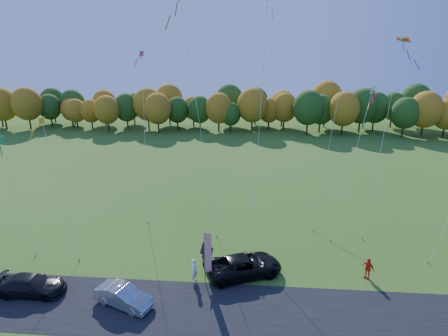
# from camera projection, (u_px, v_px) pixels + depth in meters

# --- Properties ---
(ground) EXTENTS (160.00, 160.00, 0.00)m
(ground) POSITION_uv_depth(u_px,v_px,m) (218.00, 275.00, 27.58)
(ground) COLOR #345E19
(asphalt_strip) EXTENTS (90.00, 6.00, 0.01)m
(asphalt_strip) POSITION_uv_depth(u_px,v_px,m) (212.00, 311.00, 23.78)
(asphalt_strip) COLOR black
(asphalt_strip) RESTS_ON ground
(tree_line) EXTENTS (116.00, 12.00, 10.00)m
(tree_line) POSITION_uv_depth(u_px,v_px,m) (241.00, 131.00, 79.73)
(tree_line) COLOR #1E4711
(tree_line) RESTS_ON ground
(black_suv) EXTENTS (6.50, 4.66, 1.64)m
(black_suv) POSITION_uv_depth(u_px,v_px,m) (244.00, 266.00, 27.45)
(black_suv) COLOR black
(black_suv) RESTS_ON ground
(silver_sedan) EXTENTS (4.50, 2.92, 1.40)m
(silver_sedan) POSITION_uv_depth(u_px,v_px,m) (124.00, 296.00, 24.15)
(silver_sedan) COLOR #B4B5B9
(silver_sedan) RESTS_ON ground
(dark_truck_a) EXTENTS (4.90, 2.08, 1.41)m
(dark_truck_a) POSITION_uv_depth(u_px,v_px,m) (31.00, 285.00, 25.32)
(dark_truck_a) COLOR black
(dark_truck_a) RESTS_ON ground
(person_tailgate_a) EXTENTS (0.58, 0.77, 1.92)m
(person_tailgate_a) POSITION_uv_depth(u_px,v_px,m) (195.00, 270.00, 26.58)
(person_tailgate_a) COLOR white
(person_tailgate_a) RESTS_ON ground
(person_tailgate_b) EXTENTS (0.66, 0.84, 1.72)m
(person_tailgate_b) POSITION_uv_depth(u_px,v_px,m) (206.00, 255.00, 28.79)
(person_tailgate_b) COLOR gray
(person_tailgate_b) RESTS_ON ground
(person_east) EXTENTS (0.99, 1.02, 1.72)m
(person_east) POSITION_uv_depth(u_px,v_px,m) (368.00, 268.00, 27.04)
(person_east) COLOR red
(person_east) RESTS_ON ground
(feather_flag) EXTENTS (0.56, 0.20, 4.40)m
(feather_flag) POSITION_uv_depth(u_px,v_px,m) (207.00, 252.00, 25.86)
(feather_flag) COLOR #999999
(feather_flag) RESTS_ON ground
(kite_delta_blue) EXTENTS (6.58, 11.18, 25.01)m
(kite_delta_blue) POSITION_uv_depth(u_px,v_px,m) (196.00, 104.00, 34.56)
(kite_delta_blue) COLOR #4C3F33
(kite_delta_blue) RESTS_ON ground
(kite_parafoil_orange) EXTENTS (7.32, 12.83, 27.00)m
(kite_parafoil_orange) POSITION_uv_depth(u_px,v_px,m) (340.00, 89.00, 35.97)
(kite_parafoil_orange) COLOR #4C3F33
(kite_parafoil_orange) RESTS_ON ground
(kite_delta_red) EXTENTS (2.94, 10.19, 24.69)m
(kite_delta_red) POSITION_uv_depth(u_px,v_px,m) (261.00, 102.00, 31.41)
(kite_delta_red) COLOR #4C3F33
(kite_delta_red) RESTS_ON ground
(kite_parafoil_rainbow) EXTENTS (5.64, 8.62, 18.62)m
(kite_parafoil_rainbow) POSITION_uv_depth(u_px,v_px,m) (384.00, 135.00, 33.73)
(kite_parafoil_rainbow) COLOR #4C3F33
(kite_parafoil_rainbow) RESTS_ON ground
(kite_diamond_yellow) EXTENTS (4.92, 5.37, 11.68)m
(kite_diamond_yellow) POSITION_uv_depth(u_px,v_px,m) (60.00, 188.00, 30.18)
(kite_diamond_yellow) COLOR #4C3F33
(kite_diamond_yellow) RESTS_ON ground
(kite_diamond_green) EXTENTS (4.58, 4.45, 10.06)m
(kite_diamond_green) POSITION_uv_depth(u_px,v_px,m) (17.00, 196.00, 30.63)
(kite_diamond_green) COLOR #4C3F33
(kite_diamond_green) RESTS_ON ground
(kite_diamond_white) EXTENTS (4.82, 7.01, 14.04)m
(kite_diamond_white) POSITION_uv_depth(u_px,v_px,m) (352.00, 163.00, 33.42)
(kite_diamond_white) COLOR #4C3F33
(kite_diamond_white) RESTS_ON ground
(kite_diamond_pink) EXTENTS (2.39, 8.20, 17.34)m
(kite_diamond_pink) POSITION_uv_depth(u_px,v_px,m) (145.00, 135.00, 37.16)
(kite_diamond_pink) COLOR #4C3F33
(kite_diamond_pink) RESTS_ON ground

